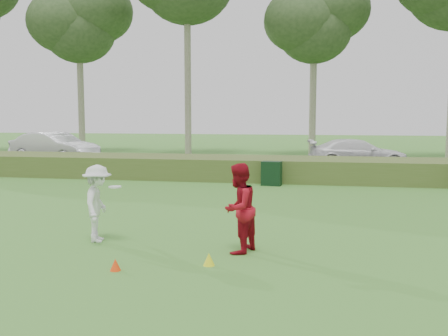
% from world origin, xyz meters
% --- Properties ---
extents(ground, '(120.00, 120.00, 0.00)m').
position_xyz_m(ground, '(0.00, 0.00, 0.00)').
color(ground, '#347527').
rests_on(ground, ground).
extents(reed_strip, '(80.00, 3.00, 0.90)m').
position_xyz_m(reed_strip, '(0.00, 12.00, 0.45)').
color(reed_strip, '#435A24').
rests_on(reed_strip, ground).
extents(park_road, '(80.00, 6.00, 0.06)m').
position_xyz_m(park_road, '(0.00, 17.00, 0.03)').
color(park_road, '#2D2D2D').
rests_on(park_road, ground).
extents(tree_2, '(6.50, 6.50, 12.00)m').
position_xyz_m(tree_2, '(-14.00, 24.00, 8.97)').
color(tree_2, gray).
rests_on(tree_2, ground).
extents(tree_4, '(6.24, 6.24, 11.50)m').
position_xyz_m(tree_4, '(2.00, 24.50, 8.59)').
color(tree_4, gray).
rests_on(tree_4, ground).
extents(player_white, '(0.95, 1.17, 1.64)m').
position_xyz_m(player_white, '(-2.15, 0.99, 0.82)').
color(player_white, white).
rests_on(player_white, ground).
extents(player_red, '(0.92, 1.03, 1.76)m').
position_xyz_m(player_red, '(0.92, 0.69, 0.88)').
color(player_red, maroon).
rests_on(player_red, ground).
extents(cone_orange, '(0.19, 0.19, 0.21)m').
position_xyz_m(cone_orange, '(-1.00, -0.84, 0.10)').
color(cone_orange, '#F73D0D').
rests_on(cone_orange, ground).
extents(cone_yellow, '(0.21, 0.21, 0.23)m').
position_xyz_m(cone_yellow, '(0.53, -0.25, 0.12)').
color(cone_yellow, yellow).
rests_on(cone_yellow, ground).
extents(utility_cabinet, '(0.79, 0.55, 0.92)m').
position_xyz_m(utility_cabinet, '(0.68, 10.15, 0.46)').
color(utility_cabinet, black).
rests_on(utility_cabinet, ground).
extents(car_mid, '(5.46, 3.16, 1.70)m').
position_xyz_m(car_mid, '(-11.67, 16.10, 0.91)').
color(car_mid, white).
rests_on(car_mid, park_road).
extents(car_right, '(5.08, 2.47, 1.42)m').
position_xyz_m(car_right, '(4.36, 16.82, 0.77)').
color(car_right, white).
rests_on(car_right, park_road).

